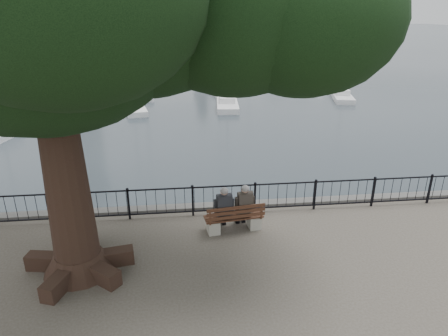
{
  "coord_description": "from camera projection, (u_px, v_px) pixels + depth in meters",
  "views": [
    {
      "loc": [
        -1.27,
        -8.91,
        6.18
      ],
      "look_at": [
        0.0,
        2.5,
        1.6
      ],
      "focal_mm": 32.0,
      "sensor_mm": 36.0,
      "label": 1
    }
  ],
  "objects": [
    {
      "name": "bench",
      "position": [
        234.0,
        221.0,
        11.87
      ],
      "size": [
        1.8,
        0.75,
        0.92
      ],
      "color": "gray",
      "rests_on": "ground"
    },
    {
      "name": "lion_monument",
      "position": [
        201.0,
        48.0,
        56.54
      ],
      "size": [
        5.69,
        5.69,
        8.47
      ],
      "color": "#474643",
      "rests_on": "ground"
    },
    {
      "name": "railing",
      "position": [
        224.0,
        198.0,
        12.75
      ],
      "size": [
        22.06,
        0.06,
        1.0
      ],
      "color": "black",
      "rests_on": "ground"
    },
    {
      "name": "person_right",
      "position": [
        244.0,
        208.0,
        11.9
      ],
      "size": [
        0.46,
        0.76,
        1.46
      ],
      "color": "#2C2723",
      "rests_on": "ground"
    },
    {
      "name": "sailboat_a",
      "position": [
        4.0,
        132.0,
        24.03
      ],
      "size": [
        2.52,
        4.93,
        8.65
      ],
      "color": "white",
      "rests_on": "ground"
    },
    {
      "name": "sailboat_g",
      "position": [
        249.0,
        75.0,
        45.05
      ],
      "size": [
        3.56,
        5.49,
        9.12
      ],
      "color": "white",
      "rests_on": "ground"
    },
    {
      "name": "far_shore",
      "position": [
        303.0,
        25.0,
        85.51
      ],
      "size": [
        30.0,
        8.6,
        9.18
      ],
      "color": "#443E35",
      "rests_on": "ground"
    },
    {
      "name": "sailboat_h",
      "position": [
        142.0,
        67.0,
        50.62
      ],
      "size": [
        1.94,
        4.82,
        11.95
      ],
      "color": "white",
      "rests_on": "ground"
    },
    {
      "name": "sailboat_b",
      "position": [
        134.0,
        106.0,
        30.45
      ],
      "size": [
        2.42,
        5.34,
        10.94
      ],
      "color": "white",
      "rests_on": "ground"
    },
    {
      "name": "sailboat_f",
      "position": [
        219.0,
        80.0,
        40.99
      ],
      "size": [
        3.31,
        6.02,
        13.0
      ],
      "color": "white",
      "rests_on": "ground"
    },
    {
      "name": "sailboat_c",
      "position": [
        227.0,
        102.0,
        31.66
      ],
      "size": [
        2.09,
        5.92,
        11.45
      ],
      "color": "white",
      "rests_on": "ground"
    },
    {
      "name": "sailboat_e",
      "position": [
        62.0,
        96.0,
        33.94
      ],
      "size": [
        2.63,
        5.44,
        10.67
      ],
      "color": "white",
      "rests_on": "ground"
    },
    {
      "name": "person_left",
      "position": [
        223.0,
        210.0,
        11.76
      ],
      "size": [
        0.46,
        0.76,
        1.46
      ],
      "color": "black",
      "rests_on": "ground"
    },
    {
      "name": "sailboat_d",
      "position": [
        341.0,
        95.0,
        34.49
      ],
      "size": [
        2.7,
        5.63,
        10.27
      ],
      "color": "white",
      "rests_on": "ground"
    },
    {
      "name": "sailboat_i",
      "position": [
        146.0,
        93.0,
        34.9
      ],
      "size": [
        1.49,
        4.75,
        10.69
      ],
      "color": "white",
      "rests_on": "ground"
    },
    {
      "name": "harbor",
      "position": [
        222.0,
        220.0,
        13.6
      ],
      "size": [
        260.0,
        260.0,
        1.2
      ],
      "color": "#474643",
      "rests_on": "ground"
    }
  ]
}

